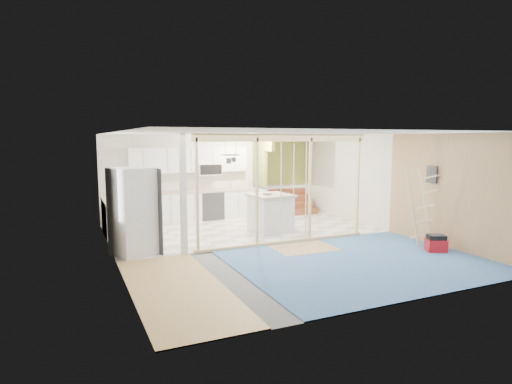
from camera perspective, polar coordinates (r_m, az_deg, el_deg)
name	(u,v)px	position (r m, az deg, el deg)	size (l,w,h in m)	color
room	(273,190)	(9.84, 2.24, 0.25)	(7.01, 8.01, 2.61)	slate
floor_overlays	(274,244)	(10.16, 2.42, -6.93)	(7.00, 8.00, 0.03)	white
stud_frame	(262,177)	(9.69, 0.81, 1.97)	(4.66, 0.14, 2.60)	#E1D289
base_cabinets	(171,209)	(12.58, -11.28, -2.22)	(4.45, 2.24, 0.93)	white
upper_cabinets	(192,161)	(13.06, -8.58, 4.15)	(3.60, 0.41, 0.85)	white
green_partition	(279,186)	(14.04, 3.06, 0.83)	(2.25, 1.51, 2.60)	olive
pot_rack	(231,157)	(11.40, -3.38, 4.69)	(0.52, 0.52, 0.72)	black
sheathing_panel	(454,192)	(10.41, 24.88, -0.03)	(0.02, 4.00, 2.60)	tan
electrical_panel	(432,175)	(10.74, 22.39, 2.17)	(0.04, 0.30, 0.40)	#36363B
ceiling_light	(270,137)	(13.08, 1.91, 7.38)	(0.32, 0.32, 0.08)	#FFEABF
fridge	(134,212)	(9.42, -15.98, -2.56)	(1.06, 1.03, 1.87)	silver
island	(271,213)	(11.40, 1.95, -2.85)	(1.12, 1.12, 1.02)	silver
bowl	(267,193)	(11.24, 1.50, -0.19)	(0.27, 0.27, 0.07)	silver
soap_bottle_a	(141,188)	(12.70, -15.08, 0.47)	(0.10, 0.10, 0.26)	#B6BBCB
soap_bottle_b	(232,185)	(13.51, -3.24, 0.94)	(0.09, 0.09, 0.19)	white
toolbox	(436,244)	(10.22, 22.87, -6.39)	(0.50, 0.45, 0.39)	#AD0F18
ladder	(421,208)	(10.44, 21.14, -1.99)	(0.94, 0.21, 1.78)	#D7B784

